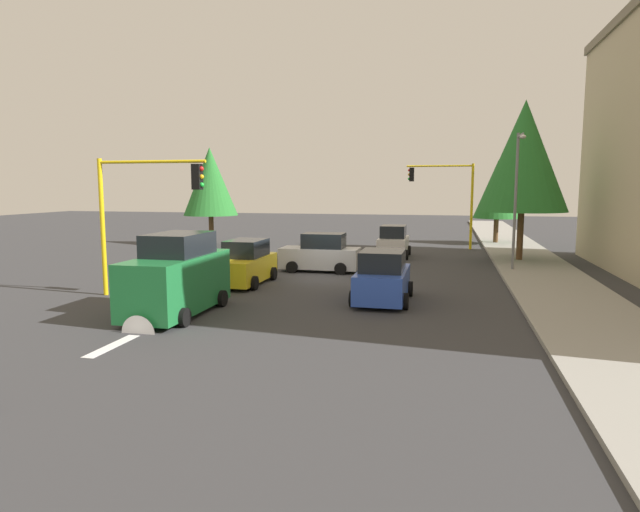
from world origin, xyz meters
name	(u,v)px	position (x,y,z in m)	size (l,w,h in m)	color
ground_plane	(320,278)	(0.00, 0.00, 0.00)	(120.00, 120.00, 0.00)	#353538
sidewalk_kerb	(536,268)	(-5.00, 10.50, 0.07)	(80.00, 4.00, 0.15)	gray
lane_arrow_near	(128,338)	(11.51, -3.00, 0.01)	(2.40, 1.10, 1.10)	silver
traffic_signal_near_right	(143,199)	(6.00, -5.66, 3.86)	(0.36, 4.59, 5.44)	yellow
traffic_signal_far_left	(446,189)	(-14.00, 5.73, 4.17)	(0.36, 4.59, 5.91)	yellow
street_lamp_curbside	(517,187)	(-3.61, 9.20, 4.35)	(2.15, 0.28, 7.00)	slate
tree_roadside_mid	(524,156)	(-8.00, 10.00, 6.05)	(5.01, 5.01, 9.19)	brown
tree_opposite_side	(210,182)	(-12.00, -11.00, 4.70)	(3.93, 3.93, 7.17)	brown
tree_roadside_far	(498,189)	(-18.00, 9.50, 4.14)	(3.49, 3.49, 6.34)	brown
delivery_van_green	(177,277)	(8.42, -3.05, 1.28)	(4.80, 2.22, 2.77)	#1E7238
car_silver	(321,254)	(-2.00, -0.42, 0.90)	(1.98, 4.03, 1.98)	#B2B5BA
car_white	(393,243)	(-8.63, 2.67, 0.90)	(3.72, 1.99, 1.98)	white
car_blue	(383,278)	(4.78, 3.55, 0.90)	(3.95, 2.10, 1.98)	blue
car_yellow	(245,264)	(2.33, -2.90, 0.90)	(4.19, 2.02, 1.98)	yellow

